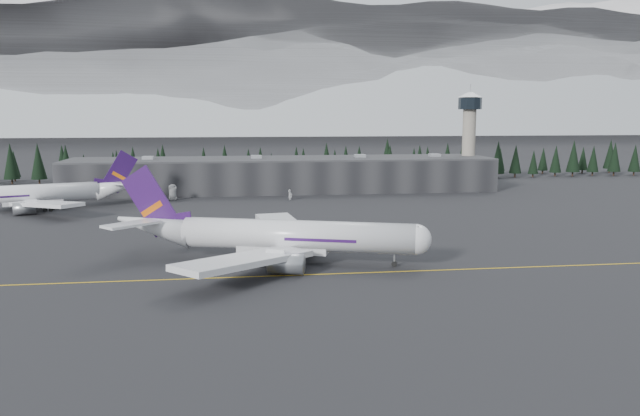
{
  "coord_description": "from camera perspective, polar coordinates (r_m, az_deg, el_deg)",
  "views": [
    {
      "loc": [
        -18.12,
        -112.43,
        29.2
      ],
      "look_at": [
        0.0,
        20.0,
        9.0
      ],
      "focal_mm": 35.0,
      "sensor_mm": 36.0,
      "label": 1
    }
  ],
  "objects": [
    {
      "name": "terminal",
      "position": [
        239.22,
        -3.42,
        3.09
      ],
      "size": [
        160.0,
        30.0,
        12.6
      ],
      "color": "black",
      "rests_on": "ground"
    },
    {
      "name": "jet_main",
      "position": [
        124.25,
        -4.62,
        -2.5
      ],
      "size": [
        62.9,
        56.73,
        18.99
      ],
      "rotation": [
        0.0,
        0.0,
        -0.31
      ],
      "color": "silver",
      "rests_on": "ground"
    },
    {
      "name": "gse_vehicle_a",
      "position": [
        218.37,
        -13.31,
        0.88
      ],
      "size": [
        3.58,
        5.91,
        1.53
      ],
      "primitive_type": "imported",
      "rotation": [
        0.0,
        0.0,
        0.2
      ],
      "color": "#B8B8BA",
      "rests_on": "ground"
    },
    {
      "name": "taxiline",
      "position": [
        115.65,
        1.49,
        -6.03
      ],
      "size": [
        400.0,
        0.4,
        0.02
      ],
      "primitive_type": "cube",
      "color": "gold",
      "rests_on": "ground"
    },
    {
      "name": "treeline",
      "position": [
        275.88,
        -4.01,
        4.06
      ],
      "size": [
        360.0,
        20.0,
        15.0
      ],
      "primitive_type": "cube",
      "color": "black",
      "rests_on": "ground"
    },
    {
      "name": "ground",
      "position": [
        117.56,
        1.33,
        -5.79
      ],
      "size": [
        1400.0,
        1400.0,
        0.0
      ],
      "primitive_type": "plane",
      "color": "black",
      "rests_on": "ground"
    },
    {
      "name": "mountain_ridge",
      "position": [
        1112.96,
        -6.91,
        7.03
      ],
      "size": [
        4400.0,
        900.0,
        420.0
      ],
      "primitive_type": null,
      "color": "white",
      "rests_on": "ground"
    },
    {
      "name": "gse_vehicle_b",
      "position": [
        213.76,
        -2.73,
        0.9
      ],
      "size": [
        3.85,
        1.85,
        1.27
      ],
      "primitive_type": "imported",
      "rotation": [
        0.0,
        0.0,
        -1.67
      ],
      "color": "silver",
      "rests_on": "ground"
    },
    {
      "name": "control_tower",
      "position": [
        257.9,
        13.48,
        7.07
      ],
      "size": [
        10.0,
        10.0,
        37.7
      ],
      "color": "gray",
      "rests_on": "ground"
    },
    {
      "name": "jet_parked",
      "position": [
        209.2,
        -24.11,
        1.2
      ],
      "size": [
        58.72,
        52.72,
        17.79
      ],
      "rotation": [
        0.0,
        0.0,
        3.48
      ],
      "color": "silver",
      "rests_on": "ground"
    }
  ]
}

